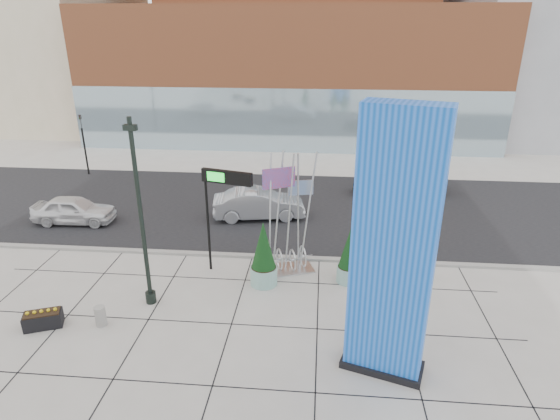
# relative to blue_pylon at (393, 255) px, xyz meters

# --- Properties ---
(ground) EXTENTS (160.00, 160.00, 0.00)m
(ground) POSITION_rel_blue_pylon_xyz_m (-6.01, 2.76, -3.89)
(ground) COLOR #9E9991
(ground) RESTS_ON ground
(street_asphalt) EXTENTS (80.00, 12.00, 0.02)m
(street_asphalt) POSITION_rel_blue_pylon_xyz_m (-6.01, 12.76, -3.88)
(street_asphalt) COLOR black
(street_asphalt) RESTS_ON ground
(curb_edge) EXTENTS (80.00, 0.30, 0.12)m
(curb_edge) POSITION_rel_blue_pylon_xyz_m (-6.01, 6.76, -3.83)
(curb_edge) COLOR gray
(curb_edge) RESTS_ON ground
(tower_podium) EXTENTS (34.00, 10.00, 11.00)m
(tower_podium) POSITION_rel_blue_pylon_xyz_m (-5.01, 29.76, 1.61)
(tower_podium) COLOR #9F522E
(tower_podium) RESTS_ON ground
(tower_glass_front) EXTENTS (34.00, 0.60, 5.00)m
(tower_glass_front) POSITION_rel_blue_pylon_xyz_m (-5.01, 24.96, -1.39)
(tower_glass_front) COLOR #8CA5B2
(tower_glass_front) RESTS_ON ground
(blue_pylon) EXTENTS (2.63, 1.76, 8.05)m
(blue_pylon) POSITION_rel_blue_pylon_xyz_m (0.00, 0.00, 0.00)
(blue_pylon) COLOR blue
(blue_pylon) RESTS_ON ground
(lamp_post) EXTENTS (0.46, 0.39, 7.01)m
(lamp_post) POSITION_rel_blue_pylon_xyz_m (-8.28, 2.84, -1.02)
(lamp_post) COLOR black
(lamp_post) RESTS_ON ground
(public_art_sculpture) EXTENTS (2.53, 1.85, 5.19)m
(public_art_sculpture) POSITION_rel_blue_pylon_xyz_m (-3.39, 5.75, -2.53)
(public_art_sculpture) COLOR silver
(public_art_sculpture) RESTS_ON ground
(concrete_bollard) EXTENTS (0.38, 0.38, 0.73)m
(concrete_bollard) POSITION_rel_blue_pylon_xyz_m (-9.52, 1.30, -3.53)
(concrete_bollard) COLOR gray
(concrete_bollard) RESTS_ON ground
(overhead_street_sign) EXTENTS (2.10, 0.73, 4.50)m
(overhead_street_sign) POSITION_rel_blue_pylon_xyz_m (-5.85, 5.55, -0.03)
(overhead_street_sign) COLOR black
(overhead_street_sign) RESTS_ON ground
(round_planter_east) EXTENTS (0.97, 0.97, 2.43)m
(round_planter_east) POSITION_rel_blue_pylon_xyz_m (0.36, 6.36, -2.74)
(round_planter_east) COLOR #86B5AB
(round_planter_east) RESTS_ON ground
(round_planter_mid) EXTENTS (0.97, 0.97, 2.42)m
(round_planter_mid) POSITION_rel_blue_pylon_xyz_m (-0.81, 5.06, -2.75)
(round_planter_mid) COLOR #86B5AB
(round_planter_mid) RESTS_ON ground
(round_planter_west) EXTENTS (1.09, 1.09, 2.72)m
(round_planter_west) POSITION_rel_blue_pylon_xyz_m (-4.21, 4.56, -2.61)
(round_planter_west) COLOR #86B5AB
(round_planter_west) RESTS_ON ground
(box_planter_north) EXTENTS (1.38, 1.03, 0.68)m
(box_planter_north) POSITION_rel_blue_pylon_xyz_m (-11.47, 1.04, -3.58)
(box_planter_north) COLOR black
(box_planter_north) RESTS_ON ground
(car_white_west) EXTENTS (4.24, 1.86, 1.42)m
(car_white_west) POSITION_rel_blue_pylon_xyz_m (-14.81, 9.74, -3.18)
(car_white_west) COLOR white
(car_white_west) RESTS_ON ground
(car_silver_mid) EXTENTS (5.04, 2.49, 1.59)m
(car_silver_mid) POSITION_rel_blue_pylon_xyz_m (-5.29, 11.26, -3.10)
(car_silver_mid) COLOR #9D9EA4
(car_silver_mid) RESTS_ON ground
(car_dark_east) EXTENTS (5.56, 2.88, 1.54)m
(car_dark_east) POSITION_rel_blue_pylon_xyz_m (2.58, 15.72, -3.12)
(car_dark_east) COLOR black
(car_dark_east) RESTS_ON ground
(traffic_signal) EXTENTS (0.15, 0.18, 4.10)m
(traffic_signal) POSITION_rel_blue_pylon_xyz_m (-18.01, 17.76, -1.59)
(traffic_signal) COLOR black
(traffic_signal) RESTS_ON ground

